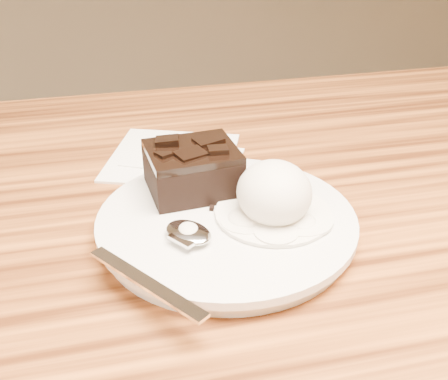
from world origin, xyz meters
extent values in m
cylinder|color=silver|center=(-0.01, 0.00, 0.76)|extent=(0.23, 0.23, 0.02)
cube|color=black|center=(-0.03, 0.05, 0.79)|extent=(0.09, 0.08, 0.04)
ellipsoid|color=silver|center=(0.03, -0.01, 0.79)|extent=(0.07, 0.07, 0.06)
cylinder|color=white|center=(0.03, -0.01, 0.77)|extent=(0.10, 0.10, 0.00)
cube|color=white|center=(-0.04, 0.16, 0.75)|extent=(0.18, 0.18, 0.01)
cube|color=black|center=(0.01, 0.02, 0.77)|extent=(0.01, 0.01, 0.00)
cube|color=black|center=(0.02, -0.03, 0.77)|extent=(0.01, 0.01, 0.00)
cube|color=black|center=(-0.02, 0.01, 0.77)|extent=(0.01, 0.01, 0.00)
camera|label=1|loc=(-0.11, -0.40, 1.03)|focal=44.10mm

